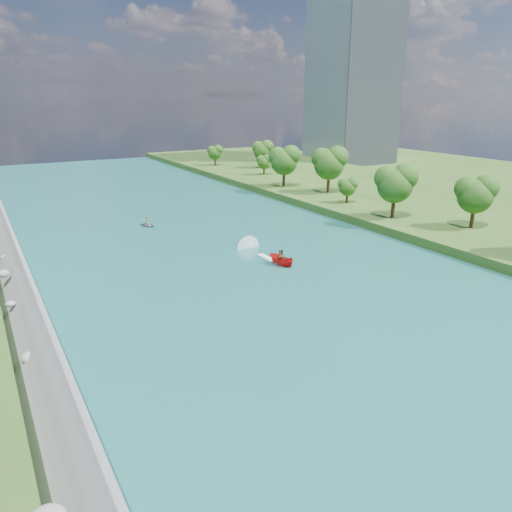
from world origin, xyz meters
TOP-DOWN VIEW (x-y plane):
  - ground at (0.00, 0.00)m, footprint 260.00×260.00m
  - river_water at (0.00, 20.00)m, footprint 55.00×240.00m
  - berm_east at (49.50, 20.00)m, footprint 44.00×240.00m
  - riprap_bank at (-25.86, 18.97)m, footprint 4.41×236.00m
  - office_tower at (82.50, 95.00)m, footprint 22.00×22.00m
  - trees_east at (37.65, 23.43)m, footprint 17.28×144.16m
  - motorboat at (5.43, 17.21)m, footprint 3.60×18.86m
  - raft at (-3.34, 43.67)m, footprint 3.19×3.67m

SIDE VIEW (x-z plane):
  - ground at x=0.00m, z-range 0.00..0.00m
  - river_water at x=0.00m, z-range 0.00..0.10m
  - raft at x=-3.34m, z-range -0.32..1.25m
  - motorboat at x=5.43m, z-range -0.37..1.84m
  - berm_east at x=49.50m, z-range 0.00..1.50m
  - riprap_bank at x=-25.86m, z-range -0.26..3.88m
  - trees_east at x=37.65m, z-range 0.82..12.21m
  - office_tower at x=82.50m, z-range 0.00..60.00m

